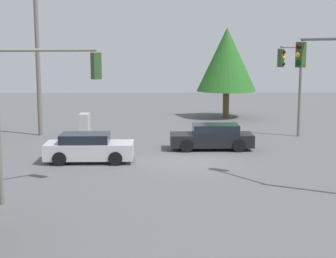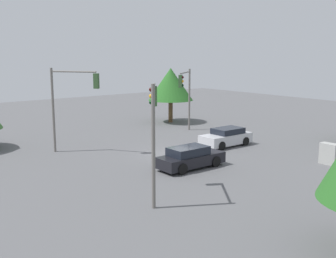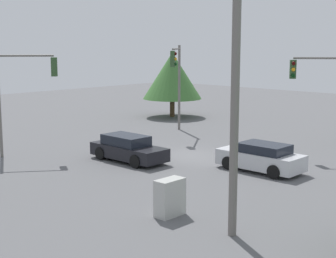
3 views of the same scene
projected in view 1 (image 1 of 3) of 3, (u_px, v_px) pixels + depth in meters
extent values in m
plane|color=#5B5B5E|center=(189.00, 162.00, 25.42)|extent=(80.00, 80.00, 0.00)
cube|color=black|center=(211.00, 140.00, 28.52)|extent=(1.72, 4.54, 0.68)
cube|color=black|center=(216.00, 129.00, 28.43)|extent=(1.52, 2.50, 0.53)
cylinder|color=black|center=(187.00, 146.00, 27.70)|extent=(0.22, 0.70, 0.70)
cylinder|color=black|center=(185.00, 141.00, 29.32)|extent=(0.22, 0.70, 0.70)
cylinder|color=black|center=(239.00, 146.00, 27.77)|extent=(0.22, 0.70, 0.70)
cylinder|color=black|center=(234.00, 140.00, 29.39)|extent=(0.22, 0.70, 0.70)
cube|color=silver|center=(90.00, 150.00, 25.35)|extent=(1.79, 4.30, 0.78)
cube|color=black|center=(85.00, 138.00, 25.25)|extent=(1.57, 2.37, 0.45)
cylinder|color=black|center=(118.00, 152.00, 26.26)|extent=(0.22, 0.67, 0.67)
cylinder|color=black|center=(115.00, 159.00, 24.58)|extent=(0.22, 0.67, 0.67)
cylinder|color=black|center=(66.00, 152.00, 26.19)|extent=(0.22, 0.67, 0.67)
cylinder|color=black|center=(59.00, 159.00, 24.52)|extent=(0.22, 0.67, 0.67)
cylinder|color=slate|center=(48.00, 50.00, 18.93)|extent=(2.60, 3.28, 0.12)
cube|color=#2D4C28|center=(96.00, 66.00, 20.30)|extent=(0.43, 0.44, 1.05)
sphere|color=#360503|center=(94.00, 57.00, 20.38)|extent=(0.22, 0.22, 0.22)
sphere|color=orange|center=(94.00, 66.00, 20.43)|extent=(0.22, 0.22, 0.22)
sphere|color=black|center=(94.00, 74.00, 20.49)|extent=(0.22, 0.22, 0.22)
cube|color=#2D4C28|center=(301.00, 55.00, 21.29)|extent=(0.44, 0.42, 1.05)
sphere|color=#360503|center=(298.00, 47.00, 21.13)|extent=(0.22, 0.22, 0.22)
sphere|color=orange|center=(298.00, 55.00, 21.19)|extent=(0.22, 0.22, 0.22)
sphere|color=black|center=(298.00, 63.00, 21.24)|extent=(0.22, 0.22, 0.22)
cylinder|color=slate|center=(300.00, 90.00, 32.40)|extent=(0.18, 0.18, 5.88)
cylinder|color=slate|center=(292.00, 47.00, 30.77)|extent=(2.49, 1.96, 0.12)
cube|color=#2D4C28|center=(281.00, 58.00, 29.65)|extent=(0.44, 0.43, 1.05)
sphere|color=#360503|center=(284.00, 52.00, 29.49)|extent=(0.22, 0.22, 0.22)
sphere|color=orange|center=(284.00, 58.00, 29.55)|extent=(0.22, 0.22, 0.22)
sphere|color=black|center=(283.00, 64.00, 29.60)|extent=(0.22, 0.22, 0.22)
cylinder|color=slate|center=(37.00, 50.00, 32.43)|extent=(0.28, 0.28, 10.85)
cube|color=#B2B2AD|center=(84.00, 124.00, 33.23)|extent=(1.15, 0.60, 1.39)
cylinder|color=brown|center=(226.00, 104.00, 41.56)|extent=(0.51, 0.51, 2.16)
cone|color=#286623|center=(227.00, 59.00, 41.00)|extent=(4.78, 4.78, 5.04)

